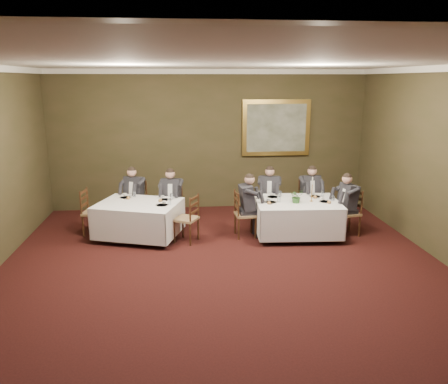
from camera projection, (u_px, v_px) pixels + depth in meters
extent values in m
plane|color=black|center=(231.00, 298.00, 6.69)|extent=(10.00, 10.00, 0.00)
cube|color=silver|center=(232.00, 60.00, 5.81)|extent=(8.00, 10.00, 0.10)
cube|color=#34311A|center=(209.00, 140.00, 11.07)|extent=(8.00, 0.10, 3.50)
cube|color=white|center=(209.00, 71.00, 10.60)|extent=(8.00, 0.10, 0.12)
cube|color=black|center=(297.00, 203.00, 9.20)|extent=(1.74, 1.35, 0.04)
cube|color=white|center=(297.00, 202.00, 9.20)|extent=(1.81, 1.41, 0.02)
cube|color=white|center=(297.00, 216.00, 9.28)|extent=(1.83, 1.43, 0.65)
cube|color=black|center=(138.00, 204.00, 9.08)|extent=(1.87, 1.61, 0.04)
cube|color=white|center=(138.00, 203.00, 9.07)|extent=(1.94, 1.69, 0.02)
cube|color=white|center=(139.00, 218.00, 9.15)|extent=(1.97, 1.71, 0.65)
cube|color=olive|center=(269.00, 203.00, 10.11)|extent=(0.52, 0.50, 0.05)
cube|color=black|center=(269.00, 190.00, 10.23)|extent=(0.38, 0.11, 0.54)
cube|color=black|center=(269.00, 187.00, 10.01)|extent=(0.48, 0.39, 0.55)
sphere|color=tan|center=(270.00, 171.00, 9.92)|extent=(0.25, 0.25, 0.21)
cube|color=olive|center=(309.00, 202.00, 10.14)|extent=(0.48, 0.46, 0.05)
cube|color=black|center=(307.00, 190.00, 10.26)|extent=(0.38, 0.07, 0.54)
cube|color=black|center=(310.00, 186.00, 10.05)|extent=(0.45, 0.35, 0.55)
sphere|color=tan|center=(311.00, 170.00, 9.96)|extent=(0.23, 0.23, 0.21)
cube|color=olive|center=(245.00, 214.00, 9.22)|extent=(0.45, 0.47, 0.05)
cube|color=black|center=(237.00, 204.00, 9.13)|extent=(0.06, 0.38, 0.54)
cube|color=black|center=(246.00, 197.00, 9.13)|extent=(0.34, 0.44, 0.55)
sphere|color=tan|center=(246.00, 180.00, 9.03)|extent=(0.22, 0.22, 0.21)
cube|color=olive|center=(348.00, 213.00, 9.31)|extent=(0.50, 0.52, 0.05)
cube|color=black|center=(357.00, 201.00, 9.30)|extent=(0.11, 0.38, 0.54)
cube|color=black|center=(349.00, 196.00, 9.22)|extent=(0.39, 0.47, 0.55)
sphere|color=tan|center=(350.00, 179.00, 9.12)|extent=(0.25, 0.25, 0.21)
cube|color=olive|center=(135.00, 204.00, 10.02)|extent=(0.58, 0.57, 0.05)
cube|color=black|center=(139.00, 191.00, 10.14)|extent=(0.36, 0.19, 0.54)
cube|color=black|center=(134.00, 188.00, 9.93)|extent=(0.51, 0.46, 0.55)
sphere|color=tan|center=(134.00, 171.00, 9.84)|extent=(0.28, 0.28, 0.21)
cube|color=olive|center=(172.00, 206.00, 9.84)|extent=(0.51, 0.50, 0.05)
cube|color=black|center=(174.00, 193.00, 9.96)|extent=(0.38, 0.11, 0.54)
cube|color=black|center=(172.00, 190.00, 9.75)|extent=(0.47, 0.39, 0.55)
sphere|color=tan|center=(171.00, 173.00, 9.65)|extent=(0.25, 0.25, 0.21)
cube|color=olive|center=(186.00, 219.00, 8.92)|extent=(0.58, 0.59, 0.05)
cube|color=black|center=(194.00, 208.00, 8.79)|extent=(0.20, 0.35, 0.54)
cube|color=olive|center=(94.00, 212.00, 9.35)|extent=(0.49, 0.50, 0.05)
cube|color=black|center=(84.00, 201.00, 9.30)|extent=(0.09, 0.38, 0.54)
imported|color=#2D5926|center=(296.00, 196.00, 9.04)|extent=(0.34, 0.32, 0.30)
cylinder|color=#B07A35|center=(311.00, 201.00, 9.18)|extent=(0.08, 0.08, 0.02)
cylinder|color=#B07A35|center=(312.00, 192.00, 9.13)|extent=(0.02, 0.02, 0.36)
cylinder|color=white|center=(313.00, 180.00, 9.07)|extent=(0.02, 0.02, 0.16)
cylinder|color=white|center=(273.00, 196.00, 9.53)|extent=(0.25, 0.25, 0.01)
cylinder|color=white|center=(271.00, 194.00, 9.67)|extent=(0.08, 0.08, 0.05)
cylinder|color=white|center=(280.00, 194.00, 9.53)|extent=(0.06, 0.06, 0.14)
cylinder|color=white|center=(125.00, 197.00, 9.49)|extent=(0.25, 0.25, 0.01)
cylinder|color=white|center=(126.00, 194.00, 9.63)|extent=(0.08, 0.08, 0.05)
cylinder|color=white|center=(133.00, 194.00, 9.49)|extent=(0.06, 0.06, 0.14)
cube|color=tan|center=(276.00, 128.00, 11.10)|extent=(1.74, 0.08, 1.42)
cube|color=#444830|center=(276.00, 128.00, 11.05)|extent=(1.52, 0.01, 1.20)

